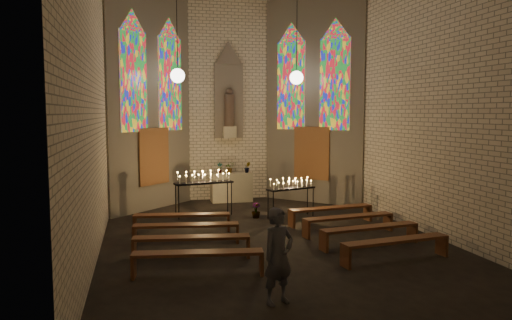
# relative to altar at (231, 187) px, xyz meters

# --- Properties ---
(floor) EXTENTS (12.00, 12.00, 0.00)m
(floor) POSITION_rel_altar_xyz_m (0.00, -5.45, -0.50)
(floor) COLOR black
(floor) RESTS_ON ground
(room) EXTENTS (8.22, 12.43, 7.00)m
(room) POSITION_rel_altar_xyz_m (-0.00, -2.08, 3.22)
(room) COLOR beige
(room) RESTS_ON ground
(altar) EXTENTS (1.40, 0.60, 1.00)m
(altar) POSITION_rel_altar_xyz_m (0.00, 0.00, 0.00)
(altar) COLOR beige
(altar) RESTS_ON ground
(flower_vase_left) EXTENTS (0.20, 0.14, 0.36)m
(flower_vase_left) POSITION_rel_altar_xyz_m (-0.39, 0.08, 0.68)
(flower_vase_left) COLOR #4C723F
(flower_vase_left) RESTS_ON altar
(flower_vase_center) EXTENTS (0.38, 0.35, 0.36)m
(flower_vase_center) POSITION_rel_altar_xyz_m (-0.04, 0.08, 0.68)
(flower_vase_center) COLOR #4C723F
(flower_vase_center) RESTS_ON altar
(flower_vase_right) EXTENTS (0.22, 0.18, 0.38)m
(flower_vase_right) POSITION_rel_altar_xyz_m (0.55, -0.08, 0.69)
(flower_vase_right) COLOR #4C723F
(flower_vase_right) RESTS_ON altar
(aisle_flower_pot) EXTENTS (0.26, 0.26, 0.45)m
(aisle_flower_pot) POSITION_rel_altar_xyz_m (0.20, -2.87, -0.27)
(aisle_flower_pot) COLOR #4C723F
(aisle_flower_pot) RESTS_ON ground
(votive_stand_left) EXTENTS (1.79, 0.73, 1.28)m
(votive_stand_left) POSITION_rel_altar_xyz_m (-1.24, -2.22, 0.60)
(votive_stand_left) COLOR black
(votive_stand_left) RESTS_ON ground
(votive_stand_right) EXTENTS (1.54, 0.79, 1.10)m
(votive_stand_right) POSITION_rel_altar_xyz_m (1.22, -3.04, 0.45)
(votive_stand_right) COLOR black
(votive_stand_right) RESTS_ON ground
(pew_left_0) EXTENTS (2.49, 0.69, 0.47)m
(pew_left_0) POSITION_rel_altar_xyz_m (-2.05, -4.07, -0.12)
(pew_left_0) COLOR #5B301A
(pew_left_0) RESTS_ON ground
(pew_right_0) EXTENTS (2.49, 0.69, 0.47)m
(pew_right_0) POSITION_rel_altar_xyz_m (2.05, -4.07, -0.12)
(pew_right_0) COLOR #5B301A
(pew_right_0) RESTS_ON ground
(pew_left_1) EXTENTS (2.49, 0.69, 0.47)m
(pew_left_1) POSITION_rel_altar_xyz_m (-2.05, -5.27, -0.12)
(pew_left_1) COLOR #5B301A
(pew_left_1) RESTS_ON ground
(pew_right_1) EXTENTS (2.49, 0.69, 0.47)m
(pew_right_1) POSITION_rel_altar_xyz_m (2.05, -5.27, -0.12)
(pew_right_1) COLOR #5B301A
(pew_right_1) RESTS_ON ground
(pew_left_2) EXTENTS (2.49, 0.69, 0.47)m
(pew_left_2) POSITION_rel_altar_xyz_m (-2.05, -6.47, -0.12)
(pew_left_2) COLOR #5B301A
(pew_left_2) RESTS_ON ground
(pew_right_2) EXTENTS (2.49, 0.69, 0.47)m
(pew_right_2) POSITION_rel_altar_xyz_m (2.05, -6.47, -0.12)
(pew_right_2) COLOR #5B301A
(pew_right_2) RESTS_ON ground
(pew_left_3) EXTENTS (2.49, 0.69, 0.47)m
(pew_left_3) POSITION_rel_altar_xyz_m (-2.05, -7.67, -0.12)
(pew_left_3) COLOR #5B301A
(pew_left_3) RESTS_ON ground
(pew_right_3) EXTENTS (2.49, 0.69, 0.47)m
(pew_right_3) POSITION_rel_altar_xyz_m (2.05, -7.67, -0.12)
(pew_right_3) COLOR #5B301A
(pew_right_3) RESTS_ON ground
(visitor) EXTENTS (0.67, 0.56, 1.57)m
(visitor) POSITION_rel_altar_xyz_m (-0.95, -9.32, 0.28)
(visitor) COLOR #46464F
(visitor) RESTS_ON ground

